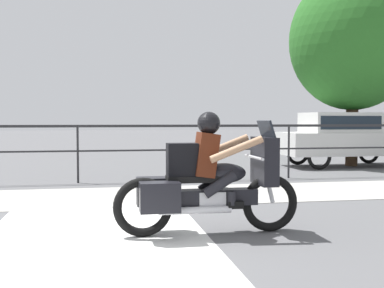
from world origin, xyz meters
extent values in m
plane|color=#565659|center=(0.00, 0.00, 0.00)|extent=(120.00, 120.00, 0.00)
cube|color=#A8A59E|center=(0.00, 3.40, 0.01)|extent=(44.00, 2.40, 0.01)
cube|color=silver|center=(0.48, -0.20, 0.00)|extent=(2.74, 6.00, 0.01)
cube|color=#232326|center=(0.00, 5.56, 1.30)|extent=(36.00, 0.04, 0.06)
cube|color=#232326|center=(0.00, 5.56, 0.73)|extent=(36.00, 0.03, 0.04)
cylinder|color=#232326|center=(0.00, 5.56, 0.67)|extent=(0.05, 0.05, 1.33)
cylinder|color=#232326|center=(5.10, 5.56, 0.67)|extent=(0.05, 0.05, 1.33)
torus|color=black|center=(2.70, 0.21, 0.37)|extent=(0.74, 0.11, 0.74)
torus|color=black|center=(1.05, 0.21, 0.37)|extent=(0.74, 0.11, 0.74)
cube|color=black|center=(1.87, 0.21, 0.47)|extent=(1.25, 0.22, 0.20)
cube|color=silver|center=(1.91, 0.21, 0.42)|extent=(0.34, 0.26, 0.26)
ellipsoid|color=black|center=(2.07, 0.21, 0.77)|extent=(0.59, 0.30, 0.26)
cube|color=black|center=(1.71, 0.21, 0.71)|extent=(0.73, 0.28, 0.08)
cube|color=black|center=(2.62, 0.21, 0.92)|extent=(0.20, 0.58, 0.61)
cube|color=#1E232B|center=(2.64, 0.21, 1.33)|extent=(0.10, 0.49, 0.24)
cylinder|color=silver|center=(2.48, 0.21, 0.97)|extent=(0.04, 0.70, 0.04)
cylinder|color=silver|center=(1.68, 0.05, 0.34)|extent=(0.91, 0.09, 0.09)
cube|color=black|center=(1.23, -0.03, 0.53)|extent=(0.48, 0.28, 0.36)
cube|color=black|center=(1.23, 0.45, 0.53)|extent=(0.48, 0.28, 0.36)
cylinder|color=silver|center=(2.67, 0.21, 0.65)|extent=(0.19, 0.06, 0.55)
cube|color=#4C1E0F|center=(1.84, 0.21, 1.01)|extent=(0.31, 0.36, 0.57)
sphere|color=tan|center=(1.88, 0.21, 1.39)|extent=(0.23, 0.23, 0.23)
sphere|color=black|center=(1.88, 0.21, 1.41)|extent=(0.29, 0.29, 0.29)
cylinder|color=black|center=(1.99, 0.06, 0.65)|extent=(0.44, 0.13, 0.34)
cylinder|color=black|center=(2.14, 0.06, 0.48)|extent=(0.11, 0.11, 0.17)
cube|color=black|center=(2.19, 0.06, 0.39)|extent=(0.20, 0.10, 0.09)
cylinder|color=black|center=(1.99, 0.36, 0.65)|extent=(0.44, 0.13, 0.34)
cylinder|color=black|center=(2.14, 0.36, 0.48)|extent=(0.11, 0.11, 0.17)
cube|color=black|center=(2.19, 0.36, 0.39)|extent=(0.20, 0.10, 0.09)
cylinder|color=tan|center=(2.16, -0.09, 1.10)|extent=(0.67, 0.09, 0.33)
cylinder|color=tan|center=(2.16, 0.51, 1.10)|extent=(0.67, 0.09, 0.33)
cube|color=black|center=(1.54, 0.21, 0.95)|extent=(0.38, 0.26, 0.42)
cube|color=silver|center=(7.97, 8.03, 0.72)|extent=(4.02, 1.69, 0.69)
cube|color=silver|center=(7.73, 8.03, 1.36)|extent=(2.09, 1.49, 0.61)
cube|color=#19232D|center=(8.75, 8.03, 1.36)|extent=(0.04, 1.32, 0.49)
cube|color=#19232D|center=(7.73, 8.03, 1.36)|extent=(1.92, 1.52, 0.40)
torus|color=black|center=(9.22, 8.81, 0.37)|extent=(0.74, 0.11, 0.74)
torus|color=black|center=(6.72, 7.26, 0.37)|extent=(0.74, 0.11, 0.74)
torus|color=black|center=(6.72, 8.81, 0.37)|extent=(0.74, 0.11, 0.74)
cylinder|color=brown|center=(8.26, 8.22, 1.15)|extent=(0.37, 0.37, 2.29)
ellipsoid|color=#286623|center=(8.26, 8.22, 3.92)|extent=(3.95, 3.95, 4.34)
camera|label=1|loc=(0.57, -5.70, 1.46)|focal=45.00mm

